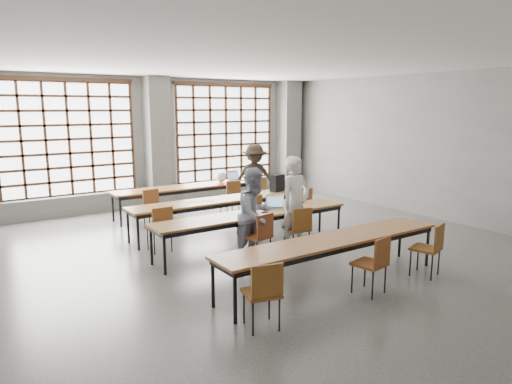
% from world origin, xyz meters
% --- Properties ---
extents(floor, '(11.00, 11.00, 0.00)m').
position_xyz_m(floor, '(0.00, 0.00, 0.00)').
color(floor, '#4C4C4A').
rests_on(floor, ground).
extents(ceiling, '(11.00, 11.00, 0.00)m').
position_xyz_m(ceiling, '(0.00, 0.00, 3.50)').
color(ceiling, silver).
rests_on(ceiling, floor).
extents(wall_back, '(10.00, 0.00, 10.00)m').
position_xyz_m(wall_back, '(0.00, 5.50, 1.75)').
color(wall_back, slate).
rests_on(wall_back, floor).
extents(wall_right, '(0.00, 11.00, 11.00)m').
position_xyz_m(wall_right, '(5.00, 0.00, 1.75)').
color(wall_right, slate).
rests_on(wall_right, floor).
extents(column_mid, '(0.60, 0.55, 3.50)m').
position_xyz_m(column_mid, '(0.00, 5.22, 1.75)').
color(column_mid, '#545552').
rests_on(column_mid, floor).
extents(column_right, '(0.60, 0.55, 3.50)m').
position_xyz_m(column_right, '(4.50, 5.22, 1.75)').
color(column_right, '#545552').
rests_on(column_right, floor).
extents(window_left, '(3.32, 0.12, 3.00)m').
position_xyz_m(window_left, '(-2.25, 5.42, 1.90)').
color(window_left, white).
rests_on(window_left, wall_back).
extents(window_right, '(3.32, 0.12, 3.00)m').
position_xyz_m(window_right, '(2.25, 5.42, 1.90)').
color(window_right, white).
rests_on(window_right, wall_back).
extents(sill_ledge, '(9.80, 0.35, 0.50)m').
position_xyz_m(sill_ledge, '(0.00, 5.30, 0.25)').
color(sill_ledge, '#545552').
rests_on(sill_ledge, floor).
extents(desk_row_a, '(4.00, 0.70, 0.73)m').
position_xyz_m(desk_row_a, '(0.27, 3.76, 0.66)').
color(desk_row_a, brown).
rests_on(desk_row_a, floor).
extents(desk_row_b, '(4.00, 0.70, 0.73)m').
position_xyz_m(desk_row_b, '(0.00, 1.85, 0.66)').
color(desk_row_b, brown).
rests_on(desk_row_b, floor).
extents(desk_row_c, '(4.00, 0.70, 0.73)m').
position_xyz_m(desk_row_c, '(-0.09, 0.36, 0.66)').
color(desk_row_c, brown).
rests_on(desk_row_c, floor).
extents(desk_row_d, '(4.00, 0.70, 0.73)m').
position_xyz_m(desk_row_d, '(-0.02, -1.74, 0.66)').
color(desk_row_d, brown).
rests_on(desk_row_d, floor).
extents(chair_back_left, '(0.50, 0.50, 0.88)m').
position_xyz_m(chair_back_left, '(-1.12, 3.13, 0.54)').
color(chair_back_left, brown).
rests_on(chair_back_left, floor).
extents(chair_back_mid, '(0.43, 0.43, 0.88)m').
position_xyz_m(chair_back_mid, '(1.07, 3.13, 0.54)').
color(chair_back_mid, brown).
rests_on(chair_back_mid, floor).
extents(chair_back_right, '(0.45, 0.45, 0.88)m').
position_xyz_m(chair_back_right, '(1.86, 3.13, 0.54)').
color(chair_back_right, brown).
rests_on(chair_back_right, floor).
extents(chair_mid_left, '(0.42, 0.43, 0.88)m').
position_xyz_m(chair_mid_left, '(-1.60, 1.22, 0.54)').
color(chair_mid_left, brown).
rests_on(chair_mid_left, floor).
extents(chair_mid_centre, '(0.50, 0.51, 0.88)m').
position_xyz_m(chair_mid_centre, '(0.42, 1.23, 0.54)').
color(chair_mid_centre, brown).
rests_on(chair_mid_centre, floor).
extents(chair_mid_right, '(0.52, 0.52, 0.88)m').
position_xyz_m(chair_mid_right, '(1.83, 1.23, 0.54)').
color(chair_mid_right, brown).
rests_on(chair_mid_right, floor).
extents(chair_front_left, '(0.50, 0.50, 0.88)m').
position_xyz_m(chair_front_left, '(-0.37, -0.27, 0.54)').
color(chair_front_left, brown).
rests_on(chair_front_left, floor).
extents(chair_front_right, '(0.48, 0.48, 0.88)m').
position_xyz_m(chair_front_right, '(0.50, -0.27, 0.54)').
color(chair_front_right, brown).
rests_on(chair_front_right, floor).
extents(chair_near_left, '(0.51, 0.51, 0.88)m').
position_xyz_m(chair_near_left, '(-1.74, -2.36, 0.54)').
color(chair_near_left, brown).
rests_on(chair_near_left, floor).
extents(chair_near_mid, '(0.49, 0.49, 0.88)m').
position_xyz_m(chair_near_mid, '(0.19, -2.36, 0.54)').
color(chair_near_mid, brown).
rests_on(chair_near_mid, floor).
extents(chair_near_right, '(0.53, 0.53, 0.88)m').
position_xyz_m(chair_near_right, '(1.50, -2.36, 0.54)').
color(chair_near_right, brown).
rests_on(chair_near_right, floor).
extents(student_male, '(0.72, 0.53, 1.81)m').
position_xyz_m(student_male, '(0.51, -0.14, 0.90)').
color(student_male, silver).
rests_on(student_male, floor).
extents(student_female, '(0.96, 0.85, 1.66)m').
position_xyz_m(student_female, '(-0.39, -0.14, 0.83)').
color(student_female, '#172145').
rests_on(student_female, floor).
extents(student_back, '(1.29, 1.03, 1.74)m').
position_xyz_m(student_back, '(1.87, 3.26, 0.87)').
color(student_back, black).
rests_on(student_back, floor).
extents(laptop_front, '(0.46, 0.44, 0.26)m').
position_xyz_m(laptop_front, '(0.49, 0.46, 0.79)').
color(laptop_front, '#BABABF').
rests_on(laptop_front, desk_row_c).
extents(laptop_back, '(0.39, 0.34, 0.26)m').
position_xyz_m(laptop_back, '(1.61, 3.87, 0.79)').
color(laptop_back, '#B8B8BD').
rests_on(laptop_back, desk_row_a).
extents(mouse, '(0.12, 0.10, 0.04)m').
position_xyz_m(mouse, '(0.86, 0.34, 0.75)').
color(mouse, silver).
rests_on(mouse, desk_row_c).
extents(green_box, '(0.25, 0.10, 0.09)m').
position_xyz_m(green_box, '(-0.14, 0.44, 0.78)').
color(green_box, '#2B8640').
rests_on(green_box, desk_row_c).
extents(phone, '(0.14, 0.09, 0.01)m').
position_xyz_m(phone, '(0.09, 0.26, 0.74)').
color(phone, black).
rests_on(phone, desk_row_c).
extents(paper_sheet_a, '(0.34, 0.28, 0.00)m').
position_xyz_m(paper_sheet_a, '(-0.60, 1.90, 0.73)').
color(paper_sheet_a, white).
rests_on(paper_sheet_a, desk_row_b).
extents(paper_sheet_b, '(0.36, 0.33, 0.00)m').
position_xyz_m(paper_sheet_b, '(-0.30, 1.80, 0.73)').
color(paper_sheet_b, white).
rests_on(paper_sheet_b, desk_row_b).
extents(backpack, '(0.35, 0.26, 0.40)m').
position_xyz_m(backpack, '(1.60, 1.90, 0.93)').
color(backpack, black).
rests_on(backpack, desk_row_b).
extents(plastic_bag, '(0.30, 0.26, 0.29)m').
position_xyz_m(plastic_bag, '(1.17, 3.81, 0.87)').
color(plastic_bag, white).
rests_on(plastic_bag, desk_row_a).
extents(red_pouch, '(0.21, 0.10, 0.06)m').
position_xyz_m(red_pouch, '(-1.72, -2.29, 0.50)').
color(red_pouch, '#AD1519').
rests_on(red_pouch, chair_near_left).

